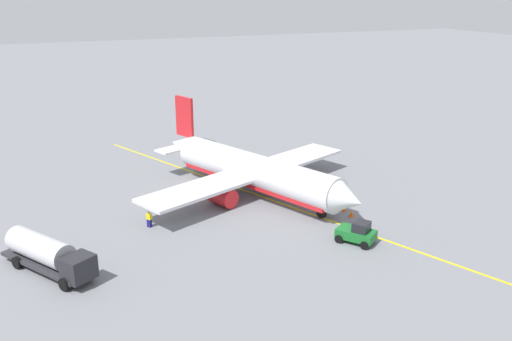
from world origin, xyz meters
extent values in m
plane|color=slate|center=(0.00, 0.00, 0.00)|extent=(400.00, 400.00, 0.00)
cylinder|color=white|center=(0.00, 0.00, 2.95)|extent=(23.05, 12.69, 3.89)
cube|color=red|center=(0.00, 0.00, 1.88)|extent=(21.58, 11.54, 1.09)
cone|color=white|center=(11.96, 5.06, 2.95)|extent=(4.45, 4.71, 3.74)
cone|color=white|center=(-12.56, -5.31, 3.34)|extent=(5.48, 4.82, 3.31)
cube|color=red|center=(-11.96, -5.06, 7.29)|extent=(3.09, 1.58, 5.20)
cube|color=white|center=(-11.96, -5.06, 3.35)|extent=(5.48, 8.67, 0.24)
cube|color=white|center=(-0.92, -0.39, 2.46)|extent=(15.94, 29.08, 0.36)
cylinder|color=red|center=(-2.21, 4.71, 1.21)|extent=(3.77, 3.18, 2.10)
cylinder|color=red|center=(1.84, -4.87, 1.21)|extent=(3.77, 3.18, 2.10)
cylinder|color=#4C4C51|center=(8.97, 3.80, 1.16)|extent=(0.24, 0.24, 1.23)
cylinder|color=black|center=(8.97, 3.80, 0.55)|extent=(1.17, 0.80, 1.10)
cylinder|color=#4C4C51|center=(-2.86, 1.62, 1.16)|extent=(0.24, 0.24, 1.23)
cylinder|color=black|center=(-2.86, 1.62, 0.55)|extent=(1.17, 0.80, 1.10)
cylinder|color=#4C4C51|center=(-0.83, -3.17, 1.16)|extent=(0.24, 0.24, 1.23)
cylinder|color=black|center=(-0.83, -3.17, 0.55)|extent=(1.17, 0.80, 1.10)
cube|color=#2D2D33|center=(9.93, -23.78, 0.70)|extent=(9.57, 7.35, 0.30)
cube|color=#232328|center=(13.70, -21.37, 1.65)|extent=(2.98, 3.10, 2.00)
cube|color=black|center=(14.46, -20.89, 2.05)|extent=(1.21, 1.77, 0.90)
cylinder|color=silver|center=(9.42, -24.10, 2.00)|extent=(7.10, 5.68, 2.30)
cylinder|color=black|center=(12.69, -20.53, 0.55)|extent=(1.12, 0.89, 1.10)
cylinder|color=black|center=(14.04, -22.64, 0.55)|extent=(1.12, 0.89, 1.10)
cylinder|color=black|center=(7.21, -24.04, 0.55)|extent=(1.12, 0.89, 1.10)
cylinder|color=black|center=(8.55, -26.14, 0.55)|extent=(1.12, 0.89, 1.10)
cube|color=#196B28|center=(15.45, 3.95, 0.85)|extent=(4.10, 3.71, 0.90)
cube|color=black|center=(15.86, 4.24, 1.75)|extent=(2.07, 2.11, 0.90)
cylinder|color=black|center=(14.96, 2.39, 0.40)|extent=(0.83, 0.71, 0.80)
cylinder|color=black|center=(13.81, 4.02, 0.40)|extent=(0.83, 0.71, 0.80)
cylinder|color=black|center=(17.09, 3.88, 0.40)|extent=(0.83, 0.71, 0.80)
cylinder|color=black|center=(15.94, 5.52, 0.40)|extent=(0.83, 0.71, 0.80)
cube|color=navy|center=(4.30, -13.59, 0.42)|extent=(0.54, 0.52, 0.85)
cube|color=yellow|center=(4.30, -13.59, 1.15)|extent=(0.63, 0.60, 0.60)
sphere|color=tan|center=(4.30, -13.59, 1.59)|extent=(0.24, 0.24, 0.24)
cone|color=#F2590F|center=(8.33, 7.02, 0.30)|extent=(0.53, 0.53, 0.59)
cone|color=#F2590F|center=(9.98, 6.89, 0.33)|extent=(0.60, 0.60, 0.67)
cube|color=yellow|center=(0.00, 0.00, 0.01)|extent=(56.87, 24.29, 0.01)
camera|label=1|loc=(56.49, -23.51, 23.54)|focal=38.97mm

